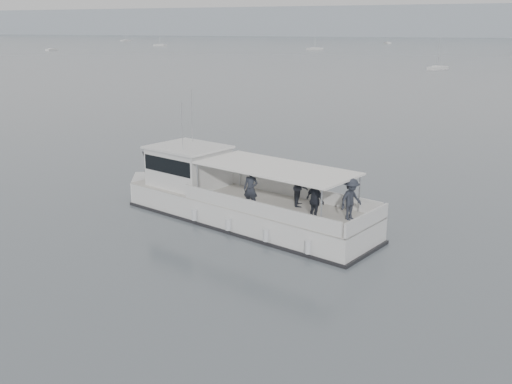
% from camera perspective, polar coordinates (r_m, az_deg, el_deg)
% --- Properties ---
extents(ground, '(1400.00, 1400.00, 0.00)m').
position_cam_1_polar(ground, '(27.20, -4.38, -3.49)').
color(ground, '#4F585D').
rests_on(ground, ground).
extents(headland, '(1400.00, 90.00, 28.00)m').
position_cam_1_polar(headland, '(582.72, 23.25, 15.42)').
color(headland, '#939EA8').
rests_on(headland, ground).
extents(tour_boat, '(14.87, 7.10, 6.26)m').
position_cam_1_polar(tour_boat, '(28.23, -2.97, -0.53)').
color(tour_boat, silver).
rests_on(tour_boat, ground).
extents(moored_fleet, '(426.09, 355.37, 9.63)m').
position_cam_1_polar(moored_fleet, '(228.77, 14.96, 13.47)').
color(moored_fleet, silver).
rests_on(moored_fleet, ground).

